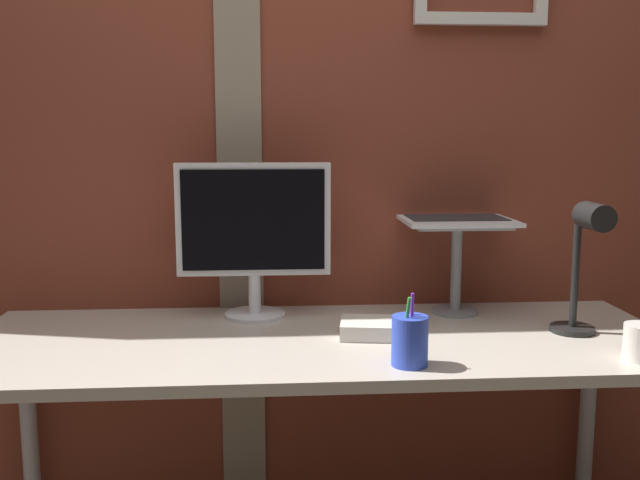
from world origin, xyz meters
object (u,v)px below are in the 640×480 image
Objects in this scene: pen_cup at (410,341)px; desk_lamp at (585,254)px; laptop at (452,202)px; monitor at (254,227)px.

desk_lamp is at bearing 20.67° from pen_cup.
laptop is 0.45m from desk_lamp.
laptop is 0.89× the size of desk_lamp.
pen_cup is at bearing -159.33° from desk_lamp.
monitor is 2.61× the size of pen_cup.
desk_lamp is 0.57m from pen_cup.
monitor is 1.25× the size of desk_lamp.
pen_cup is (0.38, -0.47, -0.21)m from monitor.
laptop is at bearing 6.65° from monitor.
desk_lamp is at bearing -52.07° from laptop.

